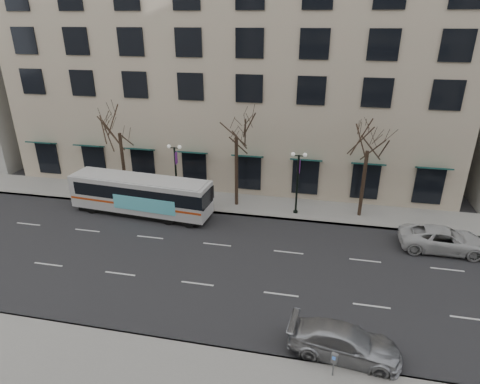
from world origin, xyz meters
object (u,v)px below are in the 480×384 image
(tree_far_left, at_px, (118,122))
(pay_station, at_px, (334,360))
(tree_far_mid, at_px, (236,125))
(lamp_post_right, at_px, (298,180))
(silver_car, at_px, (344,342))
(city_bus, at_px, (141,194))
(white_pickup, at_px, (443,239))
(tree_far_right, at_px, (369,139))
(lamp_post_left, at_px, (176,171))

(tree_far_left, relative_size, pay_station, 6.80)
(pay_station, bearing_deg, tree_far_mid, 136.37)
(lamp_post_right, bearing_deg, silver_car, -76.97)
(city_bus, distance_m, white_pickup, 22.33)
(lamp_post_right, distance_m, white_pickup, 10.97)
(tree_far_mid, bearing_deg, tree_far_right, -0.00)
(tree_far_right, height_order, lamp_post_right, tree_far_right)
(tree_far_mid, relative_size, lamp_post_left, 1.64)
(lamp_post_right, xyz_separation_m, city_bus, (-12.09, -2.41, -1.25))
(tree_far_left, bearing_deg, tree_far_mid, 0.00)
(city_bus, relative_size, white_pickup, 2.04)
(city_bus, bearing_deg, tree_far_left, 139.19)
(tree_far_right, bearing_deg, tree_far_left, 180.00)
(lamp_post_right, distance_m, pay_station, 16.21)
(tree_far_mid, height_order, white_pickup, tree_far_mid)
(lamp_post_left, height_order, silver_car, lamp_post_left)
(white_pickup, xyz_separation_m, pay_station, (-7.37, -12.44, 0.24))
(tree_far_left, distance_m, pay_station, 24.92)
(tree_far_left, bearing_deg, city_bus, -45.85)
(lamp_post_left, bearing_deg, white_pickup, -9.55)
(lamp_post_right, distance_m, silver_car, 14.94)
(lamp_post_right, distance_m, city_bus, 12.39)
(tree_far_left, xyz_separation_m, lamp_post_left, (5.01, -0.60, -3.75))
(tree_far_right, xyz_separation_m, city_bus, (-17.08, -3.01, -4.72))
(pay_station, bearing_deg, city_bus, 158.87)
(tree_far_right, relative_size, lamp_post_left, 1.55)
(lamp_post_left, bearing_deg, silver_car, -47.20)
(lamp_post_left, xyz_separation_m, lamp_post_right, (10.00, 0.00, 0.00))
(lamp_post_left, distance_m, city_bus, 3.42)
(tree_far_right, relative_size, city_bus, 0.69)
(tree_far_right, bearing_deg, tree_far_mid, 180.00)
(city_bus, distance_m, pay_station, 20.09)
(lamp_post_right, height_order, silver_car, lamp_post_right)
(white_pickup, bearing_deg, lamp_post_right, 71.86)
(tree_far_mid, xyz_separation_m, lamp_post_left, (-4.99, -0.60, -3.96))
(tree_far_left, bearing_deg, silver_car, -39.28)
(silver_car, bearing_deg, tree_far_mid, 35.30)
(lamp_post_left, bearing_deg, tree_far_mid, 6.85)
(tree_far_mid, xyz_separation_m, tree_far_right, (10.00, -0.00, -0.48))
(tree_far_left, bearing_deg, white_pickup, -9.02)
(lamp_post_left, bearing_deg, city_bus, -130.86)
(tree_far_left, relative_size, city_bus, 0.72)
(tree_far_right, height_order, silver_car, tree_far_right)
(tree_far_mid, distance_m, pay_station, 19.14)
(tree_far_left, xyz_separation_m, white_pickup, (25.21, -4.00, -5.91))
(tree_far_right, xyz_separation_m, lamp_post_left, (-14.99, -0.60, -3.48))
(tree_far_left, bearing_deg, lamp_post_right, -2.29)
(tree_far_left, bearing_deg, tree_far_right, 0.00)
(lamp_post_right, bearing_deg, city_bus, -168.72)
(lamp_post_left, xyz_separation_m, silver_car, (13.33, -14.40, -2.19))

